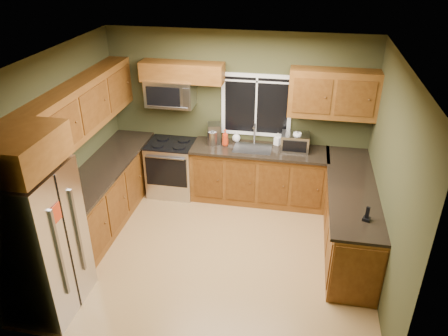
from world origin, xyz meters
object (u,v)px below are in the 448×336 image
(refrigerator, at_px, (39,242))
(soap_bottle_c, at_px, (236,136))
(kettle, at_px, (212,137))
(range, at_px, (172,168))
(paper_towel_roll, at_px, (297,142))
(soap_bottle_b, at_px, (277,139))
(soap_bottle_a, at_px, (225,138))
(cordless_phone, at_px, (367,216))
(coffee_maker, at_px, (214,134))
(toaster_oven, at_px, (295,142))
(microwave, at_px, (170,93))

(refrigerator, xyz_separation_m, soap_bottle_c, (1.74, 3.00, 0.13))
(refrigerator, bearing_deg, kettle, 63.65)
(kettle, bearing_deg, range, -178.08)
(range, height_order, paper_towel_roll, paper_towel_roll)
(soap_bottle_b, relative_size, soap_bottle_c, 1.14)
(paper_towel_roll, distance_m, soap_bottle_b, 0.34)
(kettle, height_order, soap_bottle_c, kettle)
(soap_bottle_a, bearing_deg, cordless_phone, -41.01)
(range, height_order, cordless_phone, cordless_phone)
(coffee_maker, distance_m, soap_bottle_a, 0.21)
(range, height_order, toaster_oven, toaster_oven)
(microwave, xyz_separation_m, coffee_maker, (0.71, -0.03, -0.64))
(range, xyz_separation_m, paper_towel_roll, (2.03, 0.08, 0.62))
(kettle, relative_size, soap_bottle_b, 1.45)
(soap_bottle_b, height_order, soap_bottle_c, soap_bottle_b)
(range, relative_size, cordless_phone, 5.07)
(paper_towel_roll, relative_size, cordless_phone, 1.75)
(soap_bottle_a, height_order, cordless_phone, soap_bottle_a)
(refrigerator, height_order, soap_bottle_c, refrigerator)
(toaster_oven, distance_m, cordless_phone, 2.02)
(microwave, distance_m, kettle, 0.96)
(range, height_order, microwave, microwave)
(microwave, distance_m, coffee_maker, 0.95)
(refrigerator, relative_size, microwave, 2.37)
(range, relative_size, microwave, 1.23)
(kettle, distance_m, soap_bottle_c, 0.41)
(kettle, distance_m, paper_towel_roll, 1.34)
(microwave, relative_size, soap_bottle_c, 4.41)
(refrigerator, xyz_separation_m, coffee_maker, (1.39, 2.88, 0.19))
(soap_bottle_c, bearing_deg, cordless_phone, -46.07)
(soap_bottle_c, bearing_deg, paper_towel_roll, -8.94)
(range, bearing_deg, soap_bottle_b, 7.31)
(toaster_oven, relative_size, soap_bottle_c, 2.51)
(refrigerator, height_order, range, refrigerator)
(refrigerator, xyz_separation_m, soap_bottle_a, (1.59, 2.81, 0.17))
(cordless_phone, bearing_deg, toaster_oven, 117.22)
(refrigerator, distance_m, kettle, 3.12)
(range, height_order, soap_bottle_c, soap_bottle_c)
(soap_bottle_a, bearing_deg, soap_bottle_c, 51.10)
(coffee_maker, relative_size, soap_bottle_b, 1.66)
(coffee_maker, relative_size, cordless_phone, 1.77)
(soap_bottle_b, bearing_deg, cordless_phone, -58.11)
(refrigerator, xyz_separation_m, soap_bottle_b, (2.41, 2.99, 0.14))
(refrigerator, distance_m, coffee_maker, 3.20)
(refrigerator, xyz_separation_m, range, (0.69, 2.77, -0.43))
(paper_towel_roll, bearing_deg, soap_bottle_b, 154.94)
(coffee_maker, bearing_deg, toaster_oven, -1.41)
(range, bearing_deg, cordless_phone, -30.41)
(toaster_oven, xyz_separation_m, coffee_maker, (-1.30, 0.03, 0.02))
(refrigerator, height_order, kettle, refrigerator)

